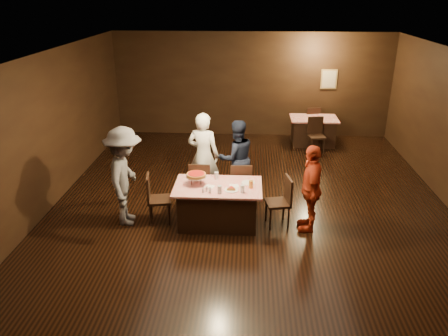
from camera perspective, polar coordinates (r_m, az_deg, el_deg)
The scene contains 23 objects.
room at distance 7.93m, azimuth 3.75°, elevation 8.01°, with size 10.00×10.04×3.02m.
main_table at distance 8.14m, azimuth -0.78°, elevation -4.80°, with size 1.60×1.00×0.77m, color #A50B0D.
back_table at distance 12.58m, azimuth 11.54°, elevation 4.75°, with size 1.30×0.90×0.77m, color #A60B0C.
chair_far_left at distance 8.80m, azimuth -3.03°, elevation -1.97°, with size 0.42×0.42×0.95m, color black.
chair_far_right at distance 8.76m, azimuth 2.19°, elevation -2.10°, with size 0.42×0.42×0.95m, color black.
chair_end_left at distance 8.24m, azimuth -8.45°, elevation -3.98°, with size 0.42×0.42×0.95m, color black.
chair_end_right at distance 8.10m, azimuth 7.03°, elevation -4.41°, with size 0.42×0.42×0.95m, color black.
chair_back_near at distance 11.89m, azimuth 12.00°, elevation 4.14°, with size 0.42×0.42×0.95m, color black.
chair_back_far at distance 13.12m, azimuth 11.24°, elevation 5.92°, with size 0.42×0.42×0.95m, color black.
diner_white_jacket at distance 9.01m, azimuth -2.70°, elevation 1.64°, with size 0.66×0.44×1.82m, color white.
diner_navy_hoodie at distance 9.13m, azimuth 1.63°, elevation 1.31°, with size 0.80×0.62×1.64m, color #161C31.
diner_grey_knit at distance 8.15m, azimuth -12.80°, elevation -1.10°, with size 1.20×0.69×1.86m, color #5A595E.
diner_red_shirt at distance 7.93m, azimuth 11.27°, elevation -2.60°, with size 0.95×0.40×1.62m, color #AC3016.
pizza_stand at distance 7.98m, azimuth -3.64°, elevation -0.93°, with size 0.38×0.38×0.22m.
plate_with_slice at distance 7.78m, azimuth 0.95°, elevation -2.77°, with size 0.25×0.25×0.06m.
plate_empty at distance 8.08m, azimuth 3.18°, elevation -1.94°, with size 0.25×0.25×0.01m, color white.
glass_front_left at distance 7.66m, azimuth -0.58°, elevation -2.81°, with size 0.08×0.08×0.14m, color silver.
glass_front_right at distance 7.69m, azimuth 2.42°, elevation -2.72°, with size 0.08×0.08×0.14m, color silver.
glass_amber at distance 7.87m, azimuth 3.54°, elevation -2.13°, with size 0.08×0.08×0.14m, color #BF7F26.
glass_back at distance 8.22m, azimuth -0.99°, elevation -1.01°, with size 0.08×0.08×0.14m, color silver.
condiments at distance 7.71m, azimuth -2.28°, elevation -2.85°, with size 0.17×0.10×0.09m.
napkin_center at distance 7.95m, azimuth 1.37°, elevation -2.37°, with size 0.16×0.16×0.01m, color white.
napkin_left at distance 7.93m, azimuth -1.90°, elevation -2.44°, with size 0.16×0.16×0.01m, color white.
Camera 1 is at (-0.05, -7.68, 4.11)m, focal length 35.00 mm.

